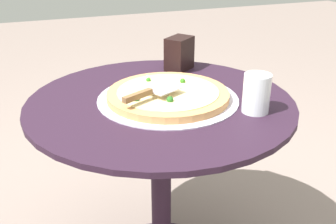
{
  "coord_description": "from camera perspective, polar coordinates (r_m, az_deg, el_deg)",
  "views": [
    {
      "loc": [
        -0.41,
        -1.17,
        1.22
      ],
      "look_at": [
        0.02,
        -0.01,
        0.66
      ],
      "focal_mm": 43.74,
      "sensor_mm": 36.0,
      "label": 1
    }
  ],
  "objects": [
    {
      "name": "patio_table",
      "position": [
        1.43,
        -1.01,
        -4.99
      ],
      "size": [
        0.88,
        0.88,
        0.7
      ],
      "color": "#291728",
      "rests_on": "ground"
    },
    {
      "name": "napkin_dispenser",
      "position": [
        1.62,
        1.58,
        8.15
      ],
      "size": [
        0.13,
        0.13,
        0.13
      ],
      "primitive_type": "cube",
      "rotation": [
        0.0,
        0.0,
        3.8
      ],
      "color": "black",
      "rests_on": "patio_table"
    },
    {
      "name": "pizza_on_tray",
      "position": [
        1.34,
        -0.02,
        2.36
      ],
      "size": [
        0.47,
        0.47,
        0.05
      ],
      "color": "silver",
      "rests_on": "patio_table"
    },
    {
      "name": "pizza_server",
      "position": [
        1.26,
        -2.58,
        2.78
      ],
      "size": [
        0.21,
        0.14,
        0.02
      ],
      "color": "silver",
      "rests_on": "pizza_on_tray"
    },
    {
      "name": "drinking_cup",
      "position": [
        1.26,
        12.23,
        2.56
      ],
      "size": [
        0.08,
        0.08,
        0.12
      ],
      "primitive_type": "cylinder",
      "color": "silver",
      "rests_on": "patio_table"
    }
  ]
}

